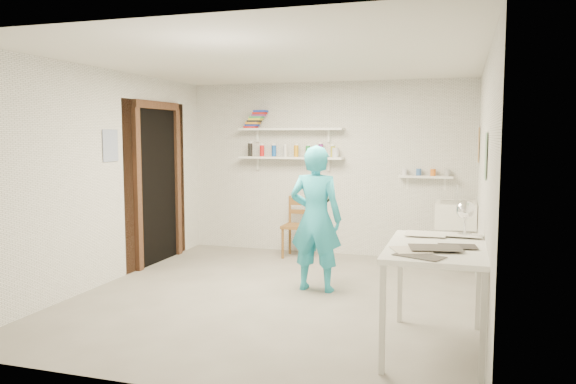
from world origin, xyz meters
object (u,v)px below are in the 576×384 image
(belfast_sink, at_px, (456,214))
(desk_lamp, at_px, (465,210))
(man, at_px, (316,219))
(wooden_chair, at_px, (298,226))
(wall_clock, at_px, (320,192))
(work_table, at_px, (435,298))

(belfast_sink, height_order, desk_lamp, desk_lamp)
(man, xyz_separation_m, wooden_chair, (-0.64, 1.52, -0.36))
(belfast_sink, distance_m, wall_clock, 1.86)
(wall_clock, distance_m, desk_lamp, 1.87)
(wall_clock, relative_size, wooden_chair, 0.33)
(belfast_sink, relative_size, wooden_chair, 0.70)
(man, height_order, wooden_chair, man)
(belfast_sink, bearing_deg, wall_clock, -141.45)
(wooden_chair, bearing_deg, wall_clock, -63.53)
(man, distance_m, desk_lamp, 1.76)
(belfast_sink, bearing_deg, wooden_chair, 175.45)
(belfast_sink, xyz_separation_m, desk_lamp, (0.09, -2.22, 0.34))
(man, height_order, wall_clock, man)
(man, bearing_deg, desk_lamp, 153.26)
(man, xyz_separation_m, wall_clock, (-0.01, 0.22, 0.26))
(belfast_sink, height_order, work_table, belfast_sink)
(belfast_sink, xyz_separation_m, man, (-1.42, -1.36, 0.08))
(wooden_chair, bearing_deg, man, -66.51)
(desk_lamp, bearing_deg, work_table, -112.42)
(man, bearing_deg, wooden_chair, -64.36)
(wooden_chair, relative_size, work_table, 0.69)
(wall_clock, relative_size, work_table, 0.23)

